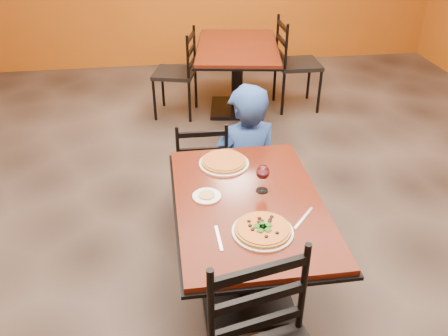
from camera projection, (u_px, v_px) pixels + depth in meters
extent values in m
cube|color=black|center=(233.00, 245.00, 3.37)|extent=(7.00, 8.00, 0.01)
cube|color=#5A1D0E|center=(249.00, 203.00, 2.56)|extent=(0.80, 1.20, 0.03)
cube|color=black|center=(249.00, 207.00, 2.57)|extent=(0.83, 1.23, 0.02)
cylinder|color=black|center=(247.00, 253.00, 2.75)|extent=(0.12, 0.12, 0.66)
cube|color=black|center=(246.00, 295.00, 2.94)|extent=(0.55, 0.55, 0.04)
cube|color=#5A1D0E|center=(238.00, 47.00, 4.98)|extent=(1.04, 1.39, 0.03)
cube|color=black|center=(238.00, 49.00, 5.00)|extent=(1.08, 1.43, 0.02)
cylinder|color=black|center=(237.00, 79.00, 5.18)|extent=(0.13, 0.13, 0.66)
cube|color=black|center=(237.00, 108.00, 5.36)|extent=(0.67, 0.67, 0.04)
imported|color=navy|center=(244.00, 153.00, 3.43)|extent=(0.62, 0.48, 1.08)
cylinder|color=white|center=(263.00, 232.00, 2.32)|extent=(0.31, 0.31, 0.01)
cylinder|color=#922C0A|center=(263.00, 229.00, 2.31)|extent=(0.28, 0.28, 0.02)
cylinder|color=white|center=(224.00, 163.00, 2.88)|extent=(0.31, 0.31, 0.01)
cylinder|color=gold|center=(224.00, 161.00, 2.88)|extent=(0.28, 0.28, 0.02)
cylinder|color=white|center=(207.00, 196.00, 2.58)|extent=(0.16, 0.16, 0.01)
cylinder|color=tan|center=(207.00, 195.00, 2.58)|extent=(0.09, 0.09, 0.01)
cube|color=silver|center=(219.00, 238.00, 2.28)|extent=(0.02, 0.19, 0.00)
cube|color=silver|center=(303.00, 218.00, 2.42)|extent=(0.15, 0.17, 0.00)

